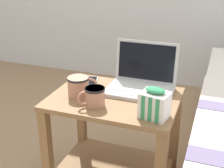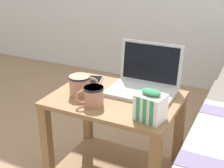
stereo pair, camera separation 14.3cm
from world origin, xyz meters
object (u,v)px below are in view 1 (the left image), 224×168
Objects in this scene: cell_phone at (90,82)px; snack_bag at (155,104)px; laptop at (142,81)px; mug_front_right at (94,96)px; mug_front_left at (79,86)px.

snack_bag is at bearing -31.85° from cell_phone.
mug_front_right is (-0.15, -0.24, 0.00)m from laptop.
cell_phone is at bearing 118.52° from mug_front_right.
snack_bag is at bearing -64.37° from laptop.
laptop is 0.29m from mug_front_right.
mug_front_right is at bearing -33.00° from mug_front_left.
laptop is 2.39× the size of snack_bag.
laptop is 0.28m from cell_phone.
cell_phone is at bearing 96.41° from mug_front_left.
mug_front_left reaches higher than cell_phone.
laptop reaches higher than mug_front_left.
mug_front_left is at bearing -83.59° from cell_phone.
mug_front_left reaches higher than mug_front_right.
laptop is at bearing 57.94° from mug_front_right.
laptop is 2.89× the size of mug_front_right.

